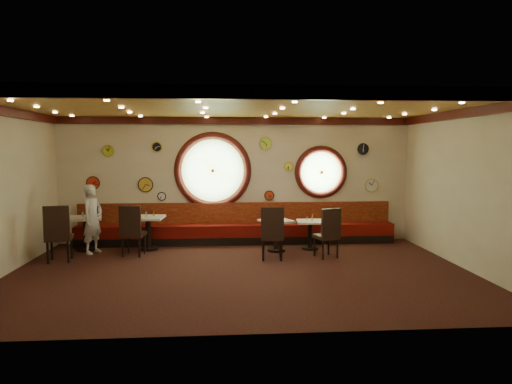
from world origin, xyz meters
name	(u,v)px	position (x,y,z in m)	size (l,w,h in m)	color
floor	(241,272)	(0.00, 0.00, 0.00)	(9.00, 6.00, 0.00)	black
ceiling	(241,107)	(0.00, 0.00, 3.20)	(9.00, 6.00, 0.02)	gold
wall_back	(236,180)	(0.00, 3.00, 1.60)	(9.00, 0.02, 3.20)	beige
wall_front	(250,213)	(0.00, -3.00, 1.60)	(9.00, 0.02, 3.20)	beige
wall_right	(466,189)	(4.50, 0.00, 1.60)	(0.02, 6.00, 3.20)	beige
molding_back	(236,121)	(0.00, 2.95, 3.11)	(9.00, 0.10, 0.18)	#3B0F0A
molding_front	(250,92)	(0.00, -2.95, 3.11)	(9.00, 0.10, 0.18)	#3B0F0A
molding_right	(467,113)	(4.45, 0.00, 3.11)	(0.10, 6.00, 0.18)	#3B0F0A
banquette_base	(237,240)	(0.00, 2.72, 0.10)	(8.00, 0.55, 0.20)	black
banquette_seat	(237,230)	(0.00, 2.72, 0.35)	(8.00, 0.55, 0.30)	#540A07
banquette_back	(236,213)	(0.00, 2.94, 0.75)	(8.00, 0.10, 0.55)	#62070E
porthole_left_glass	(213,171)	(-0.60, 3.00, 1.85)	(1.66, 1.66, 0.02)	#83AA66
porthole_left_frame	(213,171)	(-0.60, 2.98, 1.85)	(1.98, 1.98, 0.18)	#3B0F0A
porthole_left_ring	(213,171)	(-0.60, 2.95, 1.85)	(1.61, 1.61, 0.03)	gold
porthole_right_glass	(321,172)	(2.20, 3.00, 1.80)	(1.10, 1.10, 0.02)	#83AA66
porthole_right_frame	(321,172)	(2.20, 2.98, 1.80)	(1.38, 1.38, 0.18)	#3B0F0A
porthole_right_ring	(321,172)	(2.20, 2.95, 1.80)	(1.09, 1.09, 0.03)	gold
wall_clock_0	(146,185)	(-2.30, 2.96, 1.50)	(0.36, 0.36, 0.03)	gold
wall_clock_1	(289,166)	(1.35, 2.96, 1.95)	(0.22, 0.22, 0.03)	#E9F752
wall_clock_2	(363,149)	(3.30, 2.96, 2.40)	(0.28, 0.28, 0.03)	black
wall_clock_3	(108,151)	(-3.20, 2.96, 2.35)	(0.26, 0.26, 0.03)	#B1CD29
wall_clock_4	(269,195)	(0.85, 2.96, 1.20)	(0.24, 0.24, 0.03)	red
wall_clock_5	(157,147)	(-2.00, 2.96, 2.45)	(0.24, 0.24, 0.03)	black
wall_clock_6	(265,143)	(0.75, 2.96, 2.55)	(0.30, 0.30, 0.03)	#A8E347
wall_clock_7	(162,196)	(-1.90, 2.96, 1.20)	(0.20, 0.20, 0.03)	white
wall_clock_8	(93,183)	(-3.60, 2.96, 1.55)	(0.32, 0.32, 0.03)	red
wall_clock_9	(371,185)	(3.55, 2.96, 1.45)	(0.34, 0.34, 0.03)	silver
table_a	(86,229)	(-3.60, 2.22, 0.51)	(0.89, 0.89, 0.80)	black
table_b	(148,229)	(-2.13, 2.16, 0.51)	(0.78, 0.78, 0.80)	black
table_c	(276,232)	(0.90, 1.78, 0.47)	(0.88, 0.88, 0.74)	black
table_d	(310,231)	(1.73, 1.93, 0.44)	(0.68, 0.68, 0.69)	black
chair_a	(58,230)	(-3.83, 1.05, 0.70)	(0.59, 0.59, 0.76)	black
chair_b	(132,227)	(-2.38, 1.49, 0.66)	(0.54, 0.54, 0.71)	black
chair_c	(272,230)	(0.71, 0.92, 0.67)	(0.53, 0.53, 0.72)	black
chair_d	(329,230)	(1.97, 1.02, 0.64)	(0.59, 0.59, 0.69)	black
condiment_a_salt	(83,214)	(-3.67, 2.27, 0.86)	(0.04, 0.04, 0.11)	silver
condiment_b_salt	(146,214)	(-2.18, 2.25, 0.86)	(0.04, 0.04, 0.11)	silver
condiment_c_salt	(272,218)	(0.80, 1.80, 0.79)	(0.03, 0.03, 0.09)	#BABABE
condiment_d_salt	(307,219)	(1.66, 1.95, 0.74)	(0.03, 0.03, 0.10)	silver
condiment_a_pepper	(88,215)	(-3.54, 2.20, 0.86)	(0.04, 0.04, 0.11)	silver
condiment_b_pepper	(146,215)	(-2.17, 2.13, 0.85)	(0.04, 0.04, 0.10)	#BBBABF
condiment_c_pepper	(279,218)	(0.95, 1.76, 0.79)	(0.04, 0.04, 0.11)	silver
condiment_d_pepper	(312,219)	(1.77, 1.89, 0.74)	(0.03, 0.03, 0.09)	silver
condiment_a_bottle	(91,212)	(-3.50, 2.35, 0.89)	(0.06, 0.06, 0.18)	gold
condiment_b_bottle	(154,213)	(-2.00, 2.26, 0.87)	(0.04, 0.04, 0.14)	gold
condiment_c_bottle	(282,217)	(1.05, 1.86, 0.81)	(0.04, 0.04, 0.14)	gold
condiment_d_bottle	(312,217)	(1.81, 2.04, 0.77)	(0.05, 0.05, 0.15)	gold
waiter	(93,219)	(-3.34, 1.90, 0.80)	(0.58, 0.38, 1.59)	silver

